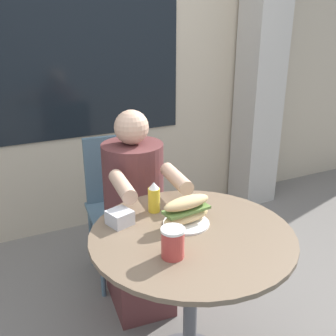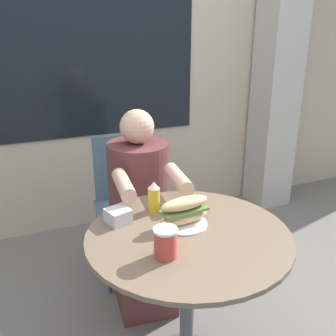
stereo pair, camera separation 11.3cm
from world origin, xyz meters
name	(u,v)px [view 2 (the right image)]	position (x,y,z in m)	size (l,w,h in m)	color
storefront_wall	(91,38)	(0.00, 1.62, 1.40)	(8.00, 0.09, 2.80)	#B7A88E
lattice_pillar	(278,63)	(1.43, 1.41, 1.20)	(0.30, 0.30, 2.40)	#B2ADA3
cafe_table	(188,274)	(0.00, 0.00, 0.55)	(0.82, 0.82, 0.74)	brown
diner_chair	(125,192)	(0.00, 0.93, 0.52)	(0.42, 0.42, 0.87)	slate
seated_diner	(141,224)	(-0.01, 0.58, 0.48)	(0.37, 0.59, 1.11)	brown
sandwich_on_plate	(184,212)	(0.01, 0.07, 0.79)	(0.22, 0.19, 0.12)	white
drink_cup	(165,243)	(-0.14, -0.11, 0.80)	(0.09, 0.09, 0.11)	#B73D38
napkin_box	(118,216)	(-0.23, 0.19, 0.77)	(0.11, 0.11, 0.06)	silver
condiment_bottle	(154,197)	(-0.06, 0.24, 0.81)	(0.05, 0.05, 0.14)	gold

